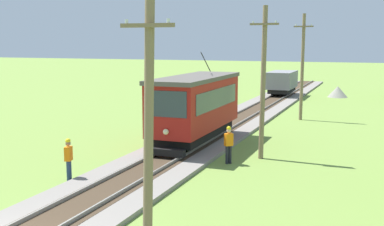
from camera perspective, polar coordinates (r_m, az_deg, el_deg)
red_tram at (r=26.68m, az=0.44°, el=0.85°), size 2.60×8.54×4.79m
freight_car at (r=51.20m, az=10.48°, el=3.60°), size 2.40×5.20×2.31m
utility_pole_foreground at (r=12.00m, az=-5.10°, el=-1.95°), size 1.40×0.60×6.89m
utility_pole_near_tram at (r=23.84m, az=8.31°, el=3.72°), size 1.40×0.60×7.39m
utility_pole_mid at (r=36.34m, az=12.77°, el=5.39°), size 1.40×0.51×7.67m
gravel_pile at (r=52.29m, az=16.65°, el=2.40°), size 2.03×2.03×1.13m
track_worker at (r=20.62m, az=-14.22°, el=-5.07°), size 0.33×0.43×1.78m
second_worker at (r=22.87m, az=4.30°, el=-3.52°), size 0.44×0.44×1.78m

